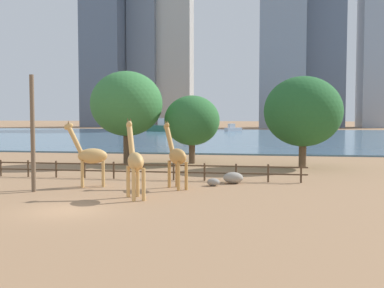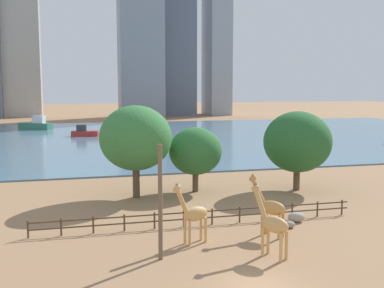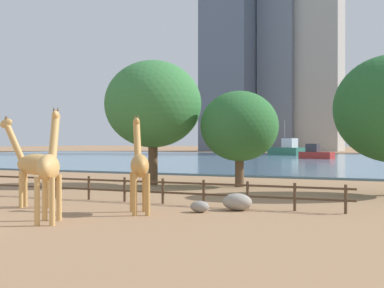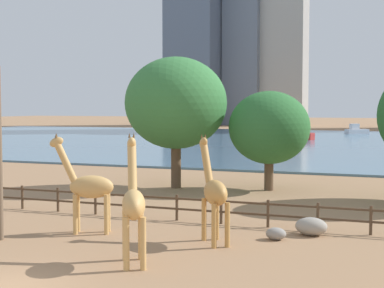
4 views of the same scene
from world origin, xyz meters
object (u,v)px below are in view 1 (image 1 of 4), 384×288
(giraffe_tall, at_px, (90,156))
(boat_barge, at_px, (233,129))
(tree_right_tall, at_px, (192,121))
(utility_pole, at_px, (33,134))
(boulder_by_pole, at_px, (233,178))
(tree_left_large, at_px, (303,112))
(tree_center_broad, at_px, (127,104))
(boat_tug, at_px, (162,127))
(giraffe_companion, at_px, (135,161))
(boat_sailboat, at_px, (191,131))
(giraffe_young, at_px, (176,156))
(boulder_near_fence, at_px, (213,182))

(giraffe_tall, height_order, boat_barge, giraffe_tall)
(tree_right_tall, bearing_deg, utility_pole, -111.27)
(boulder_by_pole, height_order, tree_left_large, tree_left_large)
(tree_center_broad, xyz_separation_m, boat_tug, (-14.06, 78.84, -4.53))
(giraffe_companion, bearing_deg, boat_sailboat, -22.14)
(giraffe_tall, bearing_deg, tree_right_tall, -125.91)
(giraffe_young, relative_size, boat_tug, 0.54)
(tree_right_tall, height_order, boat_barge, tree_right_tall)
(giraffe_companion, distance_m, tree_left_large, 21.23)
(boulder_near_fence, xyz_separation_m, tree_center_broad, (-10.12, 13.27, 5.64))
(tree_center_broad, height_order, boat_sailboat, tree_center_broad)
(giraffe_tall, height_order, tree_center_broad, tree_center_broad)
(giraffe_tall, xyz_separation_m, giraffe_young, (5.90, 0.23, 0.03))
(giraffe_tall, distance_m, tree_right_tall, 16.82)
(giraffe_companion, xyz_separation_m, tree_right_tall, (0.19, 19.97, 2.04))
(boat_barge, bearing_deg, giraffe_young, -126.08)
(giraffe_tall, bearing_deg, utility_pole, 21.09)
(utility_pole, bearing_deg, boat_tug, 97.79)
(utility_pole, height_order, boulder_near_fence, utility_pole)
(giraffe_companion, xyz_separation_m, tree_left_large, (10.79, 18.05, 2.93))
(giraffe_tall, xyz_separation_m, tree_center_broad, (-1.93, 14.98, 3.80))
(boat_tug, relative_size, boat_barge, 1.79)
(giraffe_tall, relative_size, tree_left_large, 0.54)
(tree_center_broad, bearing_deg, giraffe_young, -62.04)
(tree_center_broad, distance_m, boat_tug, 80.21)
(tree_left_large, relative_size, boat_barge, 1.80)
(tree_right_tall, bearing_deg, tree_left_large, -10.31)
(boulder_by_pole, xyz_separation_m, tree_right_tall, (-5.03, 12.98, 3.85))
(utility_pole, bearing_deg, boulder_by_pole, 24.57)
(giraffe_companion, distance_m, giraffe_young, 4.45)
(utility_pole, height_order, boat_sailboat, utility_pole)
(giraffe_companion, height_order, utility_pole, utility_pole)
(giraffe_young, bearing_deg, boat_barge, -34.47)
(tree_left_large, relative_size, boat_tug, 1.00)
(tree_left_large, bearing_deg, boulder_near_fence, -118.71)
(utility_pole, xyz_separation_m, tree_left_large, (17.83, 16.66, 1.44))
(giraffe_young, relative_size, tree_left_large, 0.54)
(boulder_near_fence, relative_size, boat_tug, 0.11)
(boulder_near_fence, height_order, tree_right_tall, tree_right_tall)
(giraffe_tall, relative_size, tree_center_broad, 0.49)
(boulder_by_pole, distance_m, boat_tug, 94.21)
(boulder_by_pole, bearing_deg, giraffe_young, -141.09)
(tree_right_tall, bearing_deg, boat_sailboat, 99.22)
(boat_tug, distance_m, boat_barge, 18.94)
(boat_barge, bearing_deg, tree_center_broad, -131.15)
(giraffe_tall, distance_m, giraffe_companion, 5.74)
(giraffe_tall, distance_m, boulder_by_pole, 10.10)
(giraffe_companion, relative_size, boat_barge, 1.01)
(giraffe_tall, relative_size, tree_right_tall, 0.67)
(boulder_near_fence, height_order, boulder_by_pole, boulder_by_pole)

